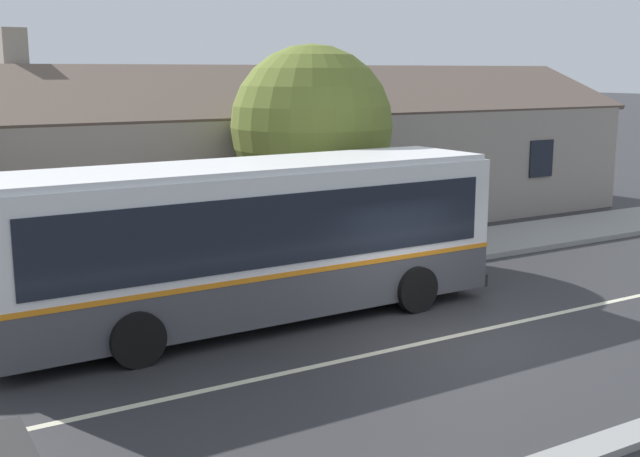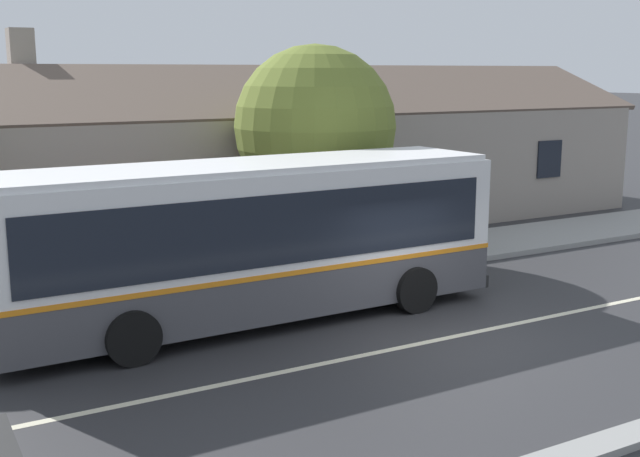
% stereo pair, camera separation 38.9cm
% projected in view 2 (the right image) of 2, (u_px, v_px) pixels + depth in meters
% --- Properties ---
extents(ground_plane, '(300.00, 300.00, 0.00)m').
position_uv_depth(ground_plane, '(446.00, 338.00, 15.53)').
color(ground_plane, '#2D2D30').
extents(sidewalk_far, '(60.00, 3.00, 0.15)m').
position_uv_depth(sidewalk_far, '(299.00, 269.00, 20.62)').
color(sidewalk_far, gray).
rests_on(sidewalk_far, ground).
extents(lane_divider_stripe, '(60.00, 0.16, 0.01)m').
position_uv_depth(lane_divider_stripe, '(446.00, 338.00, 15.53)').
color(lane_divider_stripe, beige).
rests_on(lane_divider_stripe, ground).
extents(community_building, '(27.07, 8.12, 6.32)m').
position_uv_depth(community_building, '(260.00, 165.00, 26.94)').
color(community_building, gray).
rests_on(community_building, ground).
extents(transit_bus, '(10.69, 2.88, 3.29)m').
position_uv_depth(transit_bus, '(251.00, 237.00, 16.29)').
color(transit_bus, '#47474C').
rests_on(transit_bus, ground).
extents(bench_down_street, '(1.56, 0.51, 0.94)m').
position_uv_depth(bench_down_street, '(141.00, 273.00, 18.25)').
color(bench_down_street, brown).
rests_on(bench_down_street, sidewalk_far).
extents(street_tree_primary, '(4.34, 4.34, 5.80)m').
position_uv_depth(street_tree_primary, '(315.00, 127.00, 21.37)').
color(street_tree_primary, '#4C3828').
rests_on(street_tree_primary, ground).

